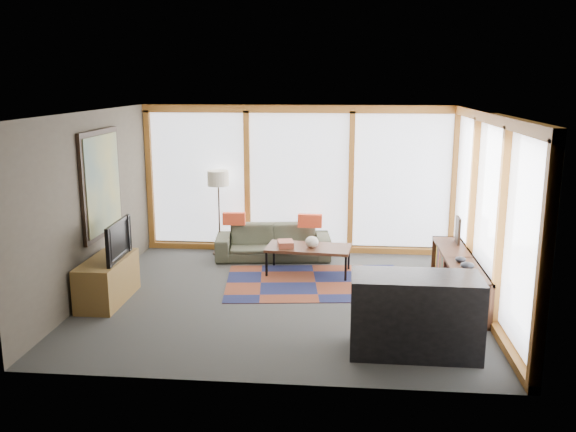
# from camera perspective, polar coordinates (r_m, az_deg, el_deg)

# --- Properties ---
(ground) EXTENTS (5.50, 5.50, 0.00)m
(ground) POSITION_cam_1_polar(r_m,az_deg,el_deg) (8.70, -0.25, -7.66)
(ground) COLOR #2F2F2D
(ground) RESTS_ON ground
(room_envelope) EXTENTS (5.52, 5.02, 2.62)m
(room_envelope) POSITION_cam_1_polar(r_m,az_deg,el_deg) (8.82, 3.30, 2.96)
(room_envelope) COLOR #403930
(room_envelope) RESTS_ON ground
(rug) EXTENTS (2.88, 2.03, 0.01)m
(rug) POSITION_cam_1_polar(r_m,az_deg,el_deg) (9.32, 2.59, -6.24)
(rug) COLOR maroon
(rug) RESTS_ON ground
(sofa) EXTENTS (2.03, 0.99, 0.57)m
(sofa) POSITION_cam_1_polar(r_m,az_deg,el_deg) (10.51, -1.40, -2.45)
(sofa) COLOR #303324
(sofa) RESTS_ON ground
(pillow_left) EXTENTS (0.39, 0.14, 0.21)m
(pillow_left) POSITION_cam_1_polar(r_m,az_deg,el_deg) (10.54, -5.08, -0.26)
(pillow_left) COLOR #DC4323
(pillow_left) RESTS_ON sofa
(pillow_right) EXTENTS (0.41, 0.13, 0.22)m
(pillow_right) POSITION_cam_1_polar(r_m,az_deg,el_deg) (10.33, 2.07, -0.45)
(pillow_right) COLOR #DC4323
(pillow_right) RESTS_ON sofa
(floor_lamp) EXTENTS (0.37, 0.37, 1.49)m
(floor_lamp) POSITION_cam_1_polar(r_m,az_deg,el_deg) (10.71, -6.47, 0.29)
(floor_lamp) COLOR black
(floor_lamp) RESTS_ON ground
(coffee_table) EXTENTS (1.37, 0.77, 0.44)m
(coffee_table) POSITION_cam_1_polar(r_m,az_deg,el_deg) (9.71, 1.92, -4.13)
(coffee_table) COLOR black
(coffee_table) RESTS_ON ground
(book_stack) EXTENTS (0.29, 0.34, 0.10)m
(book_stack) POSITION_cam_1_polar(r_m,az_deg,el_deg) (9.62, -0.23, -2.63)
(book_stack) COLOR brown
(book_stack) RESTS_ON coffee_table
(vase) EXTENTS (0.22, 0.22, 0.18)m
(vase) POSITION_cam_1_polar(r_m,az_deg,el_deg) (9.58, 2.25, -2.44)
(vase) COLOR beige
(vase) RESTS_ON coffee_table
(bookshelf) EXTENTS (0.43, 2.36, 0.59)m
(bookshelf) POSITION_cam_1_polar(r_m,az_deg,el_deg) (8.96, 15.66, -5.56)
(bookshelf) COLOR black
(bookshelf) RESTS_ON ground
(bowl_a) EXTENTS (0.20, 0.20, 0.09)m
(bowl_a) POSITION_cam_1_polar(r_m,az_deg,el_deg) (8.36, 16.44, -4.47)
(bowl_a) COLOR black
(bowl_a) RESTS_ON bookshelf
(bowl_b) EXTENTS (0.17, 0.17, 0.07)m
(bowl_b) POSITION_cam_1_polar(r_m,az_deg,el_deg) (8.64, 15.85, -3.92)
(bowl_b) COLOR black
(bowl_b) RESTS_ON bookshelf
(shelf_picture) EXTENTS (0.05, 0.31, 0.40)m
(shelf_picture) POSITION_cam_1_polar(r_m,az_deg,el_deg) (9.58, 15.61, -1.29)
(shelf_picture) COLOR black
(shelf_picture) RESTS_ON bookshelf
(tv_console) EXTENTS (0.50, 1.21, 0.61)m
(tv_console) POSITION_cam_1_polar(r_m,az_deg,el_deg) (8.85, -16.53, -5.77)
(tv_console) COLOR brown
(tv_console) RESTS_ON ground
(television) EXTENTS (0.15, 0.93, 0.53)m
(television) POSITION_cam_1_polar(r_m,az_deg,el_deg) (8.69, -16.13, -2.18)
(television) COLOR black
(television) RESTS_ON tv_console
(bar_counter) EXTENTS (1.44, 0.68, 0.91)m
(bar_counter) POSITION_cam_1_polar(r_m,az_deg,el_deg) (7.04, 11.79, -9.02)
(bar_counter) COLOR black
(bar_counter) RESTS_ON ground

